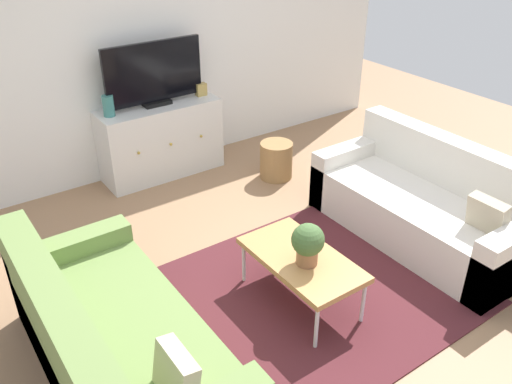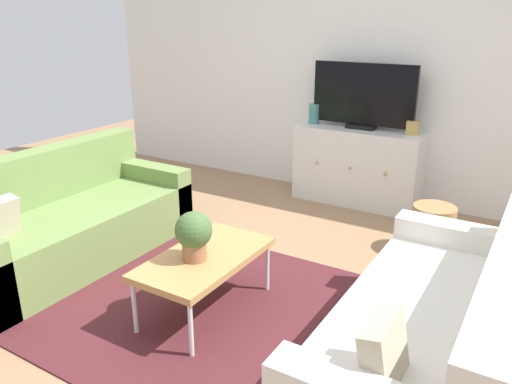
% 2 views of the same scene
% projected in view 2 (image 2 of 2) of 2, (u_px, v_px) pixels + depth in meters
% --- Properties ---
extents(ground_plane, '(10.00, 10.00, 0.00)m').
position_uv_depth(ground_plane, '(224.00, 300.00, 3.41)').
color(ground_plane, '#997251').
extents(wall_back, '(6.40, 0.12, 2.70)m').
position_uv_depth(wall_back, '(366.00, 65.00, 5.02)').
color(wall_back, white).
rests_on(wall_back, ground_plane).
extents(area_rug, '(2.50, 1.90, 0.01)m').
position_uv_depth(area_rug, '(210.00, 309.00, 3.29)').
color(area_rug, '#4C1E23').
rests_on(area_rug, ground_plane).
extents(couch_left_side, '(0.85, 1.91, 0.84)m').
position_uv_depth(couch_left_side, '(65.00, 224.00, 3.94)').
color(couch_left_side, olive).
rests_on(couch_left_side, ground_plane).
extents(couch_right_side, '(0.85, 1.91, 0.84)m').
position_uv_depth(couch_right_side, '(445.00, 340.00, 2.53)').
color(couch_right_side, silver).
rests_on(couch_right_side, ground_plane).
extents(coffee_table, '(0.50, 0.93, 0.40)m').
position_uv_depth(coffee_table, '(205.00, 260.00, 3.17)').
color(coffee_table, '#B7844C').
rests_on(coffee_table, ground_plane).
extents(potted_plant, '(0.23, 0.23, 0.31)m').
position_uv_depth(potted_plant, '(194.00, 234.00, 3.05)').
color(potted_plant, '#936042').
rests_on(potted_plant, coffee_table).
extents(tv_console, '(1.25, 0.47, 0.77)m').
position_uv_depth(tv_console, '(358.00, 166.00, 5.07)').
color(tv_console, silver).
rests_on(tv_console, ground_plane).
extents(flat_screen_tv, '(1.02, 0.16, 0.63)m').
position_uv_depth(flat_screen_tv, '(363.00, 96.00, 4.86)').
color(flat_screen_tv, black).
rests_on(flat_screen_tv, tv_console).
extents(glass_vase, '(0.11, 0.11, 0.20)m').
position_uv_depth(glass_vase, '(314.00, 114.00, 5.16)').
color(glass_vase, teal).
rests_on(glass_vase, tv_console).
extents(mantel_clock, '(0.11, 0.07, 0.13)m').
position_uv_depth(mantel_clock, '(413.00, 128.00, 4.68)').
color(mantel_clock, tan).
rests_on(mantel_clock, tv_console).
extents(wicker_basket, '(0.34, 0.34, 0.39)m').
position_uv_depth(wicker_basket, '(432.00, 229.00, 4.06)').
color(wicker_basket, '#9E7547').
rests_on(wicker_basket, ground_plane).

